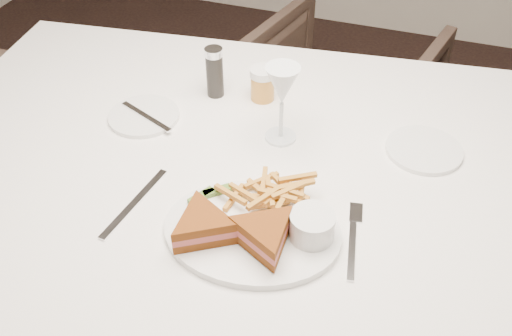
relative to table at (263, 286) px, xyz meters
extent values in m
cube|color=white|center=(0.00, 0.00, 0.00)|extent=(1.65, 1.20, 0.75)
imported|color=#443329|center=(-0.03, 0.96, -0.06)|extent=(0.73, 0.70, 0.63)
ellipsoid|color=white|center=(0.03, -0.17, 0.38)|extent=(0.35, 0.29, 0.01)
cube|color=silver|center=(-0.20, -0.17, 0.38)|extent=(0.04, 0.21, 0.00)
cylinder|color=white|center=(-0.32, 0.09, 0.38)|extent=(0.16, 0.16, 0.01)
cylinder|color=white|center=(0.30, 0.17, 0.38)|extent=(0.16, 0.16, 0.01)
cylinder|color=black|center=(-0.20, 0.23, 0.44)|extent=(0.04, 0.04, 0.12)
cylinder|color=#C6822F|center=(-0.09, 0.25, 0.42)|extent=(0.06, 0.06, 0.08)
cube|color=#4B6F26|center=(-0.06, -0.10, 0.40)|extent=(0.05, 0.05, 0.01)
cube|color=#4B6F26|center=(-0.08, -0.13, 0.40)|extent=(0.04, 0.06, 0.01)
cylinder|color=white|center=(0.14, -0.15, 0.42)|extent=(0.08, 0.08, 0.05)
camera|label=1|loc=(0.27, -0.82, 1.14)|focal=40.00mm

